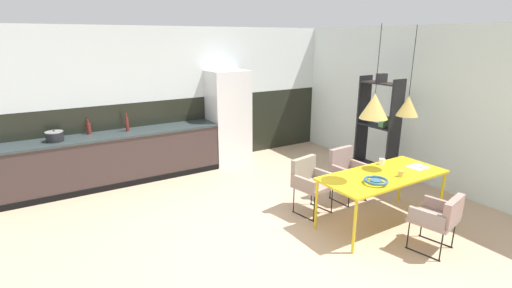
{
  "coord_description": "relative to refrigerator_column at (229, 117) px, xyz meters",
  "views": [
    {
      "loc": [
        -2.43,
        -3.35,
        2.47
      ],
      "look_at": [
        0.19,
        0.96,
        1.0
      ],
      "focal_mm": 25.71,
      "sensor_mm": 36.0,
      "label": 1
    }
  ],
  "objects": [
    {
      "name": "ground_plane",
      "position": [
        -0.83,
        -3.08,
        -0.93
      ],
      "size": [
        9.1,
        9.1,
        0.0
      ],
      "primitive_type": "plane",
      "color": "tan"
    },
    {
      "name": "back_wall_splashback_dark",
      "position": [
        -0.83,
        0.36,
        -0.26
      ],
      "size": [
        6.67,
        0.12,
        1.33
      ],
      "primitive_type": "cube",
      "color": "black",
      "rests_on": "ground"
    },
    {
      "name": "back_wall_panel_upper",
      "position": [
        -0.83,
        0.36,
        1.07
      ],
      "size": [
        6.67,
        0.12,
        1.33
      ],
      "primitive_type": "cube",
      "color": "silver",
      "rests_on": "back_wall_splashback_dark"
    },
    {
      "name": "side_wall_right",
      "position": [
        2.44,
        -3.08,
        0.41
      ],
      "size": [
        0.12,
        7.0,
        2.67
      ],
      "primitive_type": "cube",
      "color": "silver",
      "rests_on": "ground"
    },
    {
      "name": "kitchen_counter",
      "position": [
        -2.21,
        -0.0,
        -0.48
      ],
      "size": [
        3.65,
        0.63,
        0.89
      ],
      "color": "#3D2F2D",
      "rests_on": "ground"
    },
    {
      "name": "refrigerator_column",
      "position": [
        0.0,
        0.0,
        0.0
      ],
      "size": [
        0.76,
        0.6,
        1.86
      ],
      "primitive_type": "cube",
      "color": "silver",
      "rests_on": "ground"
    },
    {
      "name": "dining_table",
      "position": [
        0.55,
        -3.42,
        -0.25
      ],
      "size": [
        1.77,
        0.76,
        0.72
      ],
      "color": "gold",
      "rests_on": "ground"
    },
    {
      "name": "armchair_far_side",
      "position": [
        0.74,
        -2.56,
        -0.41
      ],
      "size": [
        0.51,
        0.5,
        0.81
      ],
      "rotation": [
        0.0,
        0.0,
        3.2
      ],
      "color": "gray",
      "rests_on": "ground"
    },
    {
      "name": "armchair_near_window",
      "position": [
        0.6,
        -4.23,
        -0.46
      ],
      "size": [
        0.57,
        0.56,
        0.72
      ],
      "rotation": [
        0.0,
        0.0,
        0.23
      ],
      "color": "gray",
      "rests_on": "ground"
    },
    {
      "name": "armchair_head_of_table",
      "position": [
        -0.04,
        -2.62,
        -0.41
      ],
      "size": [
        0.56,
        0.55,
        0.8
      ],
      "rotation": [
        0.0,
        0.0,
        3.32
      ],
      "color": "gray",
      "rests_on": "ground"
    },
    {
      "name": "fruit_bowl",
      "position": [
        0.2,
        -3.59,
        -0.17
      ],
      "size": [
        0.3,
        0.3,
        0.06
      ],
      "color": "#33607F",
      "rests_on": "dining_table"
    },
    {
      "name": "open_book",
      "position": [
        1.17,
        -3.49,
        -0.2
      ],
      "size": [
        0.26,
        0.22,
        0.02
      ],
      "color": "white",
      "rests_on": "dining_table"
    },
    {
      "name": "mug_glass_clear",
      "position": [
        0.67,
        -3.59,
        -0.16
      ],
      "size": [
        0.11,
        0.07,
        0.08
      ],
      "color": "gold",
      "rests_on": "dining_table"
    },
    {
      "name": "mug_dark_espresso",
      "position": [
        0.84,
        -3.14,
        -0.16
      ],
      "size": [
        0.12,
        0.08,
        0.09
      ],
      "color": "white",
      "rests_on": "dining_table"
    },
    {
      "name": "cooking_pot",
      "position": [
        -3.08,
        -0.02,
        0.04
      ],
      "size": [
        0.26,
        0.26,
        0.18
      ],
      "color": "black",
      "rests_on": "kitchen_counter"
    },
    {
      "name": "bottle_vinegar_dark",
      "position": [
        -2.56,
        0.2,
        0.07
      ],
      "size": [
        0.07,
        0.07,
        0.26
      ],
      "color": "maroon",
      "rests_on": "kitchen_counter"
    },
    {
      "name": "bottle_wine_green",
      "position": [
        -1.95,
        0.06,
        0.09
      ],
      "size": [
        0.06,
        0.06,
        0.32
      ],
      "color": "maroon",
      "rests_on": "kitchen_counter"
    },
    {
      "name": "open_shelf_unit",
      "position": [
        1.77,
        -2.24,
        0.06
      ],
      "size": [
        0.3,
        0.73,
        1.89
      ],
      "rotation": [
        0.0,
        0.0,
        -1.57
      ],
      "color": "black",
      "rests_on": "ground"
    },
    {
      "name": "pendant_lamp_over_table_near",
      "position": [
        0.19,
        -3.47,
        0.75
      ],
      "size": [
        0.34,
        0.34,
        1.09
      ],
      "color": "black"
    },
    {
      "name": "pendant_lamp_over_table_far",
      "position": [
        0.9,
        -3.41,
        0.68
      ],
      "size": [
        0.28,
        0.28,
        1.15
      ],
      "color": "black"
    }
  ]
}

